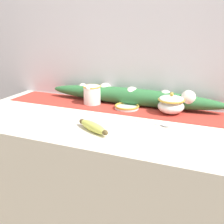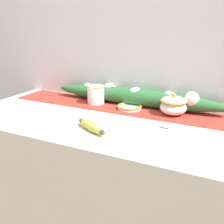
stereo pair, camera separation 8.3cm
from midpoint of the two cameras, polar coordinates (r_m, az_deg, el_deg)
The scene contains 9 objects.
countertop at distance 1.54m, azimuth 1.88°, elevation -18.11°, with size 1.51×0.65×0.92m, color beige.
back_wall at distance 1.57m, azimuth 7.58°, elevation 11.81°, with size 2.31×0.04×2.40m, color silver.
table_runner at distance 1.50m, azimuth 5.33°, elevation 0.68°, with size 1.39×0.23×0.00m, color #B23328.
cream_pitcher at distance 1.57m, azimuth -1.77°, elevation 3.72°, with size 0.10×0.12×0.11m.
sugar_bowl at distance 1.42m, azimuth 14.03°, elevation 1.31°, with size 0.13×0.13×0.11m.
small_dish at distance 1.48m, azimuth 5.18°, elevation 0.99°, with size 0.13×0.13×0.02m.
banana at distance 1.19m, azimuth -2.24°, elevation -2.93°, with size 0.18×0.12×0.04m.
spoon at distance 1.26m, azimuth 12.30°, elevation -2.87°, with size 0.17×0.03×0.01m.
poinsettia_garland at distance 1.54m, azimuth 6.49°, elevation 3.15°, with size 1.00×0.11×0.11m.
Camera 2 is at (0.55, -1.11, 1.37)m, focal length 45.00 mm.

